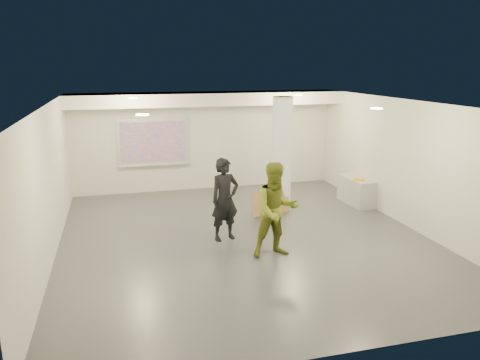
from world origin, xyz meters
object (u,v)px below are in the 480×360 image
object	(u,v)px
projection_screen	(153,142)
woman	(225,200)
man	(276,210)
credenza	(356,191)
column	(282,155)

from	to	relation	value
projection_screen	woman	distance (m)	4.59
projection_screen	man	world-z (taller)	projection_screen
credenza	man	bearing A→B (deg)	-141.69
projection_screen	credenza	bearing A→B (deg)	-26.81
column	man	distance (m)	3.16
woman	man	size ratio (longest dim) A/B	0.95
column	credenza	distance (m)	2.49
column	man	xyz separation A→B (m)	(-1.14, -2.89, -0.53)
column	credenza	bearing A→B (deg)	-0.90
woman	man	distance (m)	1.40
woman	man	world-z (taller)	man
projection_screen	credenza	size ratio (longest dim) A/B	1.66
credenza	woman	world-z (taller)	woman
woman	man	xyz separation A→B (m)	(0.79, -1.15, 0.05)
column	projection_screen	distance (m)	4.08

